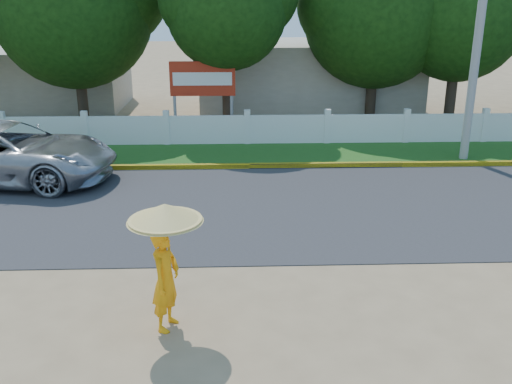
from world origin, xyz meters
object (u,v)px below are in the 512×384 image
vehicle (7,153)px  monk_with_parasol (165,249)px  billboard (203,83)px  utility_pole (477,47)px

vehicle → monk_with_parasol: bearing=-138.3°
vehicle → billboard: bearing=-39.2°
monk_with_parasol → billboard: billboard is taller
monk_with_parasol → billboard: size_ratio=0.76×
utility_pole → monk_with_parasol: utility_pole is taller
utility_pole → billboard: 9.80m
vehicle → utility_pole: bearing=-75.5°
utility_pole → billboard: utility_pole is taller
vehicle → monk_with_parasol: 9.95m
utility_pole → billboard: bearing=159.4°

